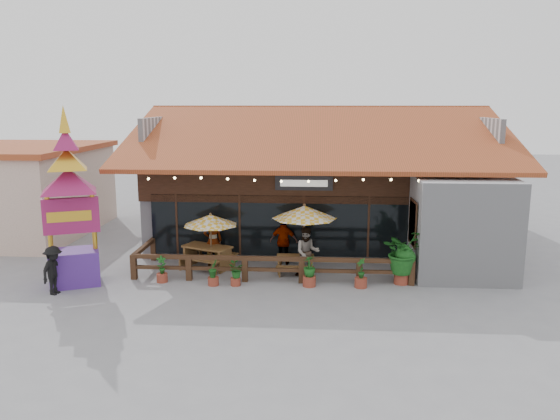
# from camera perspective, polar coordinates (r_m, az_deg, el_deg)

# --- Properties ---
(ground) EXTENTS (100.00, 100.00, 0.00)m
(ground) POSITION_cam_1_polar(r_m,az_deg,el_deg) (19.81, 3.76, -7.15)
(ground) COLOR gray
(ground) RESTS_ON ground
(restaurant_building) EXTENTS (15.50, 14.73, 6.09)m
(restaurant_building) POSITION_cam_1_polar(r_m,az_deg,el_deg) (25.74, 4.46, 2.16)
(restaurant_building) COLOR #BBBBC1
(restaurant_building) RESTS_ON ground
(patio_railing) EXTENTS (10.00, 2.60, 0.92)m
(patio_railing) POSITION_cam_1_polar(r_m,az_deg,el_deg) (19.50, -2.88, -5.54)
(patio_railing) COLOR #422D17
(patio_railing) RESTS_ON ground
(neighbor_building) EXTENTS (8.40, 8.40, 4.22)m
(neighbor_building) POSITION_cam_1_polar(r_m,az_deg,el_deg) (29.27, -26.97, 1.92)
(neighbor_building) COLOR beige
(neighbor_building) RESTS_ON ground
(umbrella_left) EXTENTS (2.52, 2.52, 2.20)m
(umbrella_left) POSITION_cam_1_polar(r_m,az_deg,el_deg) (20.45, -7.27, -1.07)
(umbrella_left) COLOR brown
(umbrella_left) RESTS_ON ground
(umbrella_right) EXTENTS (2.55, 2.55, 2.57)m
(umbrella_right) POSITION_cam_1_polar(r_m,az_deg,el_deg) (20.09, 2.57, -0.25)
(umbrella_right) COLOR brown
(umbrella_right) RESTS_ON ground
(picnic_table_left) EXTENTS (2.30, 2.17, 0.87)m
(picnic_table_left) POSITION_cam_1_polar(r_m,az_deg,el_deg) (20.98, -7.60, -4.50)
(picnic_table_left) COLOR brown
(picnic_table_left) RESTS_ON ground
(picnic_table_right) EXTENTS (1.40, 1.22, 0.66)m
(picnic_table_right) POSITION_cam_1_polar(r_m,az_deg,el_deg) (20.24, 1.61, -5.40)
(picnic_table_right) COLOR brown
(picnic_table_right) RESTS_ON ground
(thai_sign_tower) EXTENTS (3.20, 3.20, 6.60)m
(thai_sign_tower) POSITION_cam_1_polar(r_m,az_deg,el_deg) (19.68, -21.20, 2.44)
(thai_sign_tower) COLOR #4C2486
(thai_sign_tower) RESTS_ON ground
(tropical_plant) EXTENTS (1.88, 1.86, 1.96)m
(tropical_plant) POSITION_cam_1_polar(r_m,az_deg,el_deg) (19.37, 12.69, -4.37)
(tropical_plant) COLOR brown
(tropical_plant) RESTS_ON ground
(diner_a) EXTENTS (0.83, 0.67, 1.97)m
(diner_a) POSITION_cam_1_polar(r_m,az_deg,el_deg) (21.20, -7.01, -3.20)
(diner_a) COLOR #3C2013
(diner_a) RESTS_ON ground
(diner_b) EXTENTS (0.94, 0.76, 1.82)m
(diner_b) POSITION_cam_1_polar(r_m,az_deg,el_deg) (19.77, 2.86, -4.42)
(diner_b) COLOR #3C2013
(diner_b) RESTS_ON ground
(diner_c) EXTENTS (1.13, 0.58, 1.85)m
(diner_c) POSITION_cam_1_polar(r_m,az_deg,el_deg) (21.20, 0.40, -3.29)
(diner_c) COLOR #3C2013
(diner_c) RESTS_ON ground
(pedestrian) EXTENTS (0.80, 1.15, 1.63)m
(pedestrian) POSITION_cam_1_polar(r_m,az_deg,el_deg) (19.45, -22.56, -5.84)
(pedestrian) COLOR black
(pedestrian) RESTS_ON ground
(planter_a) EXTENTS (0.40, 0.39, 0.95)m
(planter_a) POSITION_cam_1_polar(r_m,az_deg,el_deg) (19.72, -12.24, -6.26)
(planter_a) COLOR brown
(planter_a) RESTS_ON ground
(planter_b) EXTENTS (0.38, 0.41, 0.91)m
(planter_b) POSITION_cam_1_polar(r_m,az_deg,el_deg) (19.07, -7.00, -6.64)
(planter_b) COLOR brown
(planter_b) RESTS_ON ground
(planter_c) EXTENTS (0.57, 0.51, 0.84)m
(planter_c) POSITION_cam_1_polar(r_m,az_deg,el_deg) (18.96, -4.68, -6.51)
(planter_c) COLOR brown
(planter_c) RESTS_ON ground
(planter_d) EXTENTS (0.58, 0.58, 1.09)m
(planter_d) POSITION_cam_1_polar(r_m,az_deg,el_deg) (18.83, 3.09, -6.44)
(planter_d) COLOR brown
(planter_d) RESTS_ON ground
(planter_e) EXTENTS (0.43, 0.43, 1.04)m
(planter_e) POSITION_cam_1_polar(r_m,az_deg,el_deg) (18.92, 8.46, -6.75)
(planter_e) COLOR brown
(planter_e) RESTS_ON ground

